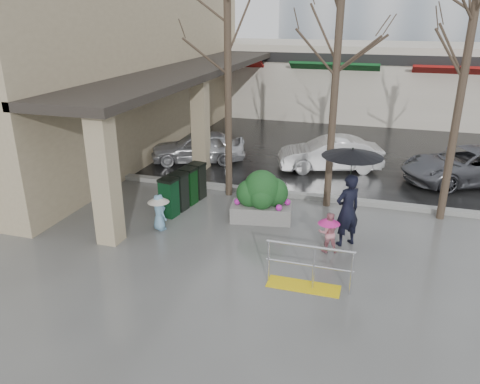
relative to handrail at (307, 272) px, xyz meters
The scene contains 20 objects.
ground 1.85m from the handrail, 138.58° to the left, with size 120.00×120.00×0.00m, color #51514F.
street_asphalt 23.24m from the handrail, 93.36° to the left, with size 120.00×36.00×0.01m, color black.
curb 5.38m from the handrail, 104.66° to the left, with size 120.00×0.30×0.15m, color gray.
near_building 14.32m from the handrail, 138.39° to the left, with size 6.00×18.00×8.00m, color tan.
canopy_slab 11.54m from the handrail, 123.81° to the left, with size 2.80×18.00×0.25m, color #2D2823.
pillar_front 5.48m from the handrail, behind, with size 0.55×0.55×3.50m, color tan.
pillar_back 9.02m from the handrail, 126.15° to the left, with size 0.55×0.55×3.50m, color tan.
storefront_row 19.25m from the handrail, 88.07° to the left, with size 34.00×6.74×4.00m.
handrail is the anchor object (origin of this frame).
tree_west 7.52m from the handrail, 124.99° to the left, with size 3.20×3.20×6.80m.
tree_midwest 6.83m from the handrail, 91.91° to the left, with size 3.20×3.20×7.00m.
tree_mideast 7.28m from the handrail, 56.81° to the left, with size 3.20×3.20×6.50m.
woman 2.67m from the handrail, 75.07° to the left, with size 1.50×1.50×2.60m.
child_pink 1.82m from the handrail, 82.70° to the left, with size 0.61×0.55×1.05m.
child_blue 4.69m from the handrail, 158.44° to the left, with size 0.60×0.60×1.04m.
planter 3.67m from the handrail, 119.99° to the left, with size 1.84×1.13×1.50m.
news_boxes 5.57m from the handrail, 141.74° to the left, with size 0.78×2.13×1.16m.
car_a 9.67m from the handrail, 125.75° to the left, with size 1.49×3.70×1.26m, color #B5B6BA.
car_b 8.37m from the handrail, 93.55° to the left, with size 1.33×3.82×1.26m, color silver.
car_c 9.37m from the handrail, 63.03° to the left, with size 2.09×4.53×1.26m, color #5A5B62.
Camera 1 is at (2.54, -10.05, 5.65)m, focal length 35.00 mm.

